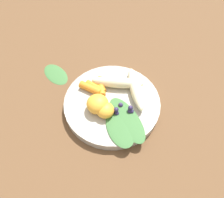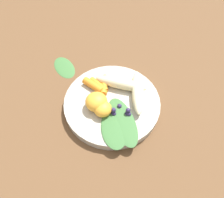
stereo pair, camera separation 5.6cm
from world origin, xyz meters
name	(u,v)px [view 2 (the right image)]	position (x,y,z in m)	size (l,w,h in m)	color
ground_plane	(112,106)	(0.00, 0.00, 0.00)	(2.40, 2.40, 0.00)	brown
bowl	(112,104)	(0.00, 0.00, 0.01)	(0.24, 0.24, 0.02)	#B2AD9E
banana_peeled_left	(121,83)	(0.01, 0.05, 0.04)	(0.13, 0.03, 0.03)	beige
banana_peeled_right	(138,92)	(0.06, 0.04, 0.04)	(0.13, 0.03, 0.03)	beige
orange_segment_near	(103,109)	(-0.01, -0.04, 0.04)	(0.04, 0.04, 0.03)	#F4A833
orange_segment_far	(96,102)	(-0.03, -0.02, 0.04)	(0.05, 0.05, 0.04)	#F4A833
carrot_front	(104,85)	(-0.03, 0.04, 0.03)	(0.02, 0.02, 0.06)	orange
carrot_mid_left	(99,85)	(-0.05, 0.03, 0.03)	(0.02, 0.02, 0.06)	orange
carrot_mid_right	(93,85)	(-0.06, 0.03, 0.03)	(0.02, 0.02, 0.06)	orange
blueberry_pile	(121,111)	(0.03, -0.03, 0.03)	(0.05, 0.04, 0.02)	#2D234C
kale_leaf_left	(115,128)	(0.03, -0.07, 0.03)	(0.11, 0.06, 0.01)	#3D7038
kale_leaf_right	(123,121)	(0.04, -0.05, 0.03)	(0.14, 0.06, 0.01)	#3D7038
kale_leaf_stray	(64,67)	(-0.17, 0.09, 0.00)	(0.09, 0.05, 0.01)	#3D7038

